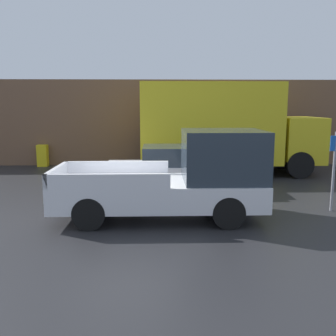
% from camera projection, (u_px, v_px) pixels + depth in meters
% --- Properties ---
extents(ground_plane, '(60.00, 60.00, 0.00)m').
position_uv_depth(ground_plane, '(126.00, 217.00, 9.47)').
color(ground_plane, '#232326').
extents(building_wall, '(28.00, 0.15, 3.95)m').
position_uv_depth(building_wall, '(140.00, 123.00, 17.43)').
color(building_wall, brown).
rests_on(building_wall, ground).
extents(pickup_truck, '(5.09, 2.03, 2.19)m').
position_uv_depth(pickup_truck, '(182.00, 178.00, 9.24)').
color(pickup_truck, silver).
rests_on(pickup_truck, ground).
extents(car, '(4.85, 1.87, 1.46)m').
position_uv_depth(car, '(181.00, 167.00, 12.36)').
color(car, silver).
rests_on(car, ground).
extents(delivery_truck, '(7.19, 2.57, 3.66)m').
position_uv_depth(delivery_truck, '(222.00, 126.00, 15.18)').
color(delivery_truck, gold).
rests_on(delivery_truck, ground).
extents(parking_sign, '(0.30, 0.07, 2.11)m').
position_uv_depth(parking_sign, '(334.00, 167.00, 9.80)').
color(parking_sign, gray).
rests_on(parking_sign, ground).
extents(newspaper_box, '(0.45, 0.40, 1.00)m').
position_uv_depth(newspaper_box, '(43.00, 156.00, 17.23)').
color(newspaper_box, gold).
rests_on(newspaper_box, ground).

